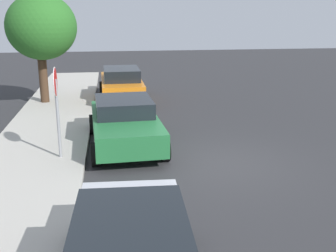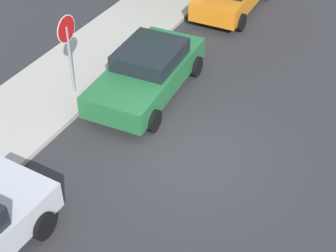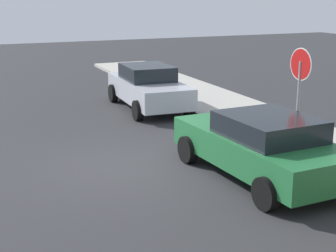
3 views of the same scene
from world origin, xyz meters
name	(u,v)px [view 3 (image 3 of 3)]	position (x,y,z in m)	size (l,w,h in m)	color
ground_plane	(126,166)	(0.00, 0.00, 0.00)	(60.00, 60.00, 0.00)	#2D2D30
sidewalk_curb	(303,139)	(0.00, 5.00, 0.07)	(32.00, 2.85, 0.14)	#B2ADA3
stop_sign	(300,81)	(0.67, 4.24, 1.79)	(0.79, 0.08, 2.60)	gray
parked_car_green	(262,145)	(1.86, 2.44, 0.73)	(4.53, 2.31, 1.41)	#236B38
parked_car_silver	(148,87)	(-5.39, 2.62, 0.75)	(4.43, 2.07, 1.47)	silver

